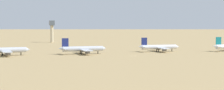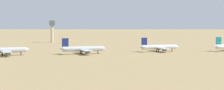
{
  "view_description": "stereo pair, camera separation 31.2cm",
  "coord_description": "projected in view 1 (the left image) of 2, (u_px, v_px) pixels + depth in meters",
  "views": [
    {
      "loc": [
        -87.04,
        -271.68,
        24.45
      ],
      "look_at": [
        -8.44,
        22.27,
        6.0
      ],
      "focal_mm": 69.92,
      "sensor_mm": 36.0,
      "label": 1
    },
    {
      "loc": [
        -86.74,
        -271.76,
        24.45
      ],
      "look_at": [
        -8.44,
        22.27,
        6.0
      ],
      "focal_mm": 69.92,
      "sensor_mm": 36.0,
      "label": 2
    }
  ],
  "objects": [
    {
      "name": "parked_jet_navy_3",
      "position": [
        82.0,
        49.0,
        299.72
      ],
      "size": [
        33.68,
        28.22,
        11.14
      ],
      "rotation": [
        0.0,
        0.0,
        0.03
      ],
      "color": "silver",
      "rests_on": "ground"
    },
    {
      "name": "ridge_east",
      "position": [
        105.0,
        9.0,
        1415.22
      ],
      "size": [
        293.92,
        221.43,
        111.86
      ],
      "primitive_type": "pyramid",
      "rotation": [
        0.0,
        0.0,
        -0.2
      ],
      "color": "#8D705D",
      "rests_on": "ground"
    },
    {
      "name": "ridge_far_east",
      "position": [
        202.0,
        14.0,
        1521.69
      ],
      "size": [
        324.3,
        323.92,
        81.14
      ],
      "primitive_type": "pyramid",
      "rotation": [
        0.0,
        0.0,
        -0.08
      ],
      "color": "gray",
      "rests_on": "ground"
    },
    {
      "name": "ground",
      "position": [
        133.0,
        56.0,
        285.9
      ],
      "size": [
        4000.0,
        4000.0,
        0.0
      ],
      "primitive_type": "plane",
      "color": "tan"
    },
    {
      "name": "parked_jet_teal_2",
      "position": [
        4.0,
        50.0,
        286.54
      ],
      "size": [
        34.09,
        28.7,
        11.26
      ],
      "rotation": [
        0.0,
        0.0,
        0.06
      ],
      "color": "silver",
      "rests_on": "ground"
    },
    {
      "name": "ridge_center",
      "position": [
        16.0,
        11.0,
        1297.87
      ],
      "size": [
        283.88,
        265.26,
        93.56
      ],
      "primitive_type": "pyramid",
      "rotation": [
        0.0,
        0.0,
        0.17
      ],
      "color": "gray",
      "rests_on": "ground"
    },
    {
      "name": "control_tower",
      "position": [
        52.0,
        29.0,
        445.31
      ],
      "size": [
        5.2,
        5.2,
        22.53
      ],
      "color": "#C6B793",
      "rests_on": "ground"
    },
    {
      "name": "parked_jet_navy_4",
      "position": [
        159.0,
        47.0,
        321.61
      ],
      "size": [
        31.86,
        26.64,
        10.56
      ],
      "rotation": [
        0.0,
        0.0,
        -0.01
      ],
      "color": "silver",
      "rests_on": "ground"
    }
  ]
}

